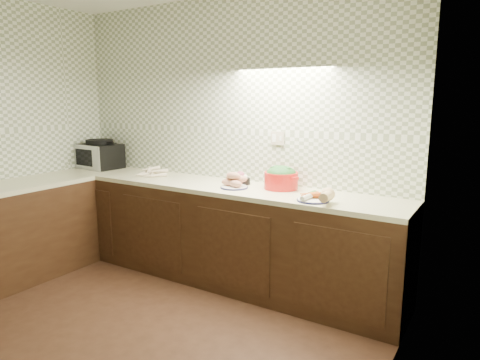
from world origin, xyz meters
The scene contains 8 objects.
room centered at (0.00, 0.00, 1.63)m, with size 3.60×3.60×2.60m.
counter centered at (-0.68, 0.68, 0.45)m, with size 3.60×3.60×0.90m.
toaster_oven centered at (-1.56, 1.57, 1.05)m, with size 0.48×0.38×0.32m.
parsnip_pile centered at (-0.77, 1.55, 0.93)m, with size 0.38×0.37×0.08m.
sweet_potato_plate centered at (0.31, 1.45, 0.95)m, with size 0.25×0.24×0.14m.
onion_bowl centered at (0.28, 1.62, 0.94)m, with size 0.16×0.16×0.12m.
dutch_oven centered at (0.67, 1.63, 1.00)m, with size 0.37×0.37×0.20m.
veg_plate centered at (1.13, 1.36, 0.94)m, with size 0.30×0.26×0.12m.
Camera 1 is at (2.28, -1.62, 1.66)m, focal length 32.00 mm.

